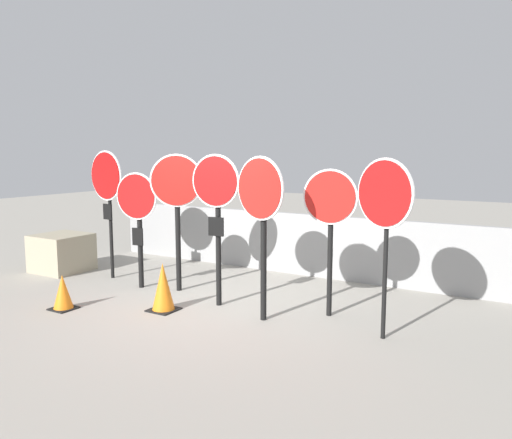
{
  "coord_description": "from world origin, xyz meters",
  "views": [
    {
      "loc": [
        4.38,
        -6.21,
        2.33
      ],
      "look_at": [
        0.69,
        0.0,
        1.37
      ],
      "focal_mm": 35.0,
      "sensor_mm": 36.0,
      "label": 1
    }
  ],
  "objects_px": {
    "stop_sign_6": "(385,204)",
    "traffic_cone_1": "(63,292)",
    "stop_sign_1": "(137,210)",
    "stop_sign_2": "(177,196)",
    "stop_sign_0": "(107,185)",
    "stop_sign_3": "(216,201)",
    "traffic_cone_0": "(163,287)",
    "storage_crate": "(62,253)",
    "stop_sign_4": "(261,206)",
    "stop_sign_5": "(330,212)"
  },
  "relations": [
    {
      "from": "traffic_cone_1",
      "to": "storage_crate",
      "type": "height_order",
      "value": "storage_crate"
    },
    {
      "from": "traffic_cone_1",
      "to": "storage_crate",
      "type": "bearing_deg",
      "value": 142.06
    },
    {
      "from": "stop_sign_1",
      "to": "stop_sign_3",
      "type": "relative_size",
      "value": 0.87
    },
    {
      "from": "stop_sign_6",
      "to": "traffic_cone_1",
      "type": "xyz_separation_m",
      "value": [
        -4.47,
        -1.23,
        -1.46
      ]
    },
    {
      "from": "stop_sign_5",
      "to": "traffic_cone_1",
      "type": "xyz_separation_m",
      "value": [
        -3.56,
        -1.72,
        -1.25
      ]
    },
    {
      "from": "stop_sign_6",
      "to": "storage_crate",
      "type": "xyz_separation_m",
      "value": [
        -6.56,
        0.39,
        -1.35
      ]
    },
    {
      "from": "stop_sign_3",
      "to": "traffic_cone_1",
      "type": "height_order",
      "value": "stop_sign_3"
    },
    {
      "from": "stop_sign_2",
      "to": "stop_sign_3",
      "type": "bearing_deg",
      "value": -50.45
    },
    {
      "from": "stop_sign_0",
      "to": "storage_crate",
      "type": "relative_size",
      "value": 2.49
    },
    {
      "from": "stop_sign_0",
      "to": "storage_crate",
      "type": "bearing_deg",
      "value": -168.7
    },
    {
      "from": "stop_sign_2",
      "to": "stop_sign_6",
      "type": "height_order",
      "value": "stop_sign_2"
    },
    {
      "from": "stop_sign_1",
      "to": "stop_sign_2",
      "type": "relative_size",
      "value": 0.87
    },
    {
      "from": "stop_sign_0",
      "to": "traffic_cone_0",
      "type": "distance_m",
      "value": 2.74
    },
    {
      "from": "stop_sign_2",
      "to": "stop_sign_4",
      "type": "xyz_separation_m",
      "value": [
        1.96,
        -0.58,
        -0.0
      ]
    },
    {
      "from": "stop_sign_4",
      "to": "stop_sign_6",
      "type": "height_order",
      "value": "stop_sign_4"
    },
    {
      "from": "stop_sign_1",
      "to": "stop_sign_6",
      "type": "distance_m",
      "value": 4.34
    },
    {
      "from": "stop_sign_1",
      "to": "stop_sign_5",
      "type": "distance_m",
      "value": 3.42
    },
    {
      "from": "stop_sign_5",
      "to": "traffic_cone_0",
      "type": "distance_m",
      "value": 2.7
    },
    {
      "from": "stop_sign_4",
      "to": "storage_crate",
      "type": "bearing_deg",
      "value": -170.86
    },
    {
      "from": "stop_sign_2",
      "to": "stop_sign_1",
      "type": "bearing_deg",
      "value": 163.07
    },
    {
      "from": "stop_sign_2",
      "to": "stop_sign_6",
      "type": "relative_size",
      "value": 1.02
    },
    {
      "from": "stop_sign_3",
      "to": "stop_sign_4",
      "type": "relative_size",
      "value": 1.01
    },
    {
      "from": "stop_sign_1",
      "to": "stop_sign_0",
      "type": "bearing_deg",
      "value": 159.01
    },
    {
      "from": "stop_sign_0",
      "to": "stop_sign_6",
      "type": "distance_m",
      "value": 5.3
    },
    {
      "from": "stop_sign_1",
      "to": "traffic_cone_0",
      "type": "relative_size",
      "value": 2.78
    },
    {
      "from": "stop_sign_4",
      "to": "stop_sign_6",
      "type": "relative_size",
      "value": 1.01
    },
    {
      "from": "traffic_cone_0",
      "to": "storage_crate",
      "type": "distance_m",
      "value": 3.54
    },
    {
      "from": "traffic_cone_0",
      "to": "storage_crate",
      "type": "xyz_separation_m",
      "value": [
        -3.42,
        0.9,
        0.01
      ]
    },
    {
      "from": "stop_sign_0",
      "to": "stop_sign_6",
      "type": "height_order",
      "value": "stop_sign_0"
    },
    {
      "from": "stop_sign_0",
      "to": "stop_sign_5",
      "type": "distance_m",
      "value": 4.38
    },
    {
      "from": "stop_sign_6",
      "to": "traffic_cone_0",
      "type": "xyz_separation_m",
      "value": [
        -3.13,
        -0.51,
        -1.36
      ]
    },
    {
      "from": "stop_sign_2",
      "to": "stop_sign_6",
      "type": "bearing_deg",
      "value": -39.07
    },
    {
      "from": "stop_sign_3",
      "to": "stop_sign_4",
      "type": "xyz_separation_m",
      "value": [
        0.92,
        -0.24,
        0.01
      ]
    },
    {
      "from": "stop_sign_1",
      "to": "traffic_cone_1",
      "type": "bearing_deg",
      "value": -103.62
    },
    {
      "from": "stop_sign_6",
      "to": "storage_crate",
      "type": "relative_size",
      "value": 2.38
    },
    {
      "from": "stop_sign_2",
      "to": "stop_sign_3",
      "type": "distance_m",
      "value": 1.1
    },
    {
      "from": "stop_sign_4",
      "to": "stop_sign_5",
      "type": "xyz_separation_m",
      "value": [
        0.74,
        0.64,
        -0.11
      ]
    },
    {
      "from": "stop_sign_5",
      "to": "stop_sign_0",
      "type": "bearing_deg",
      "value": 173.09
    },
    {
      "from": "stop_sign_2",
      "to": "stop_sign_3",
      "type": "relative_size",
      "value": 1.0
    },
    {
      "from": "stop_sign_1",
      "to": "stop_sign_5",
      "type": "relative_size",
      "value": 0.95
    },
    {
      "from": "stop_sign_0",
      "to": "storage_crate",
      "type": "distance_m",
      "value": 1.88
    },
    {
      "from": "stop_sign_1",
      "to": "stop_sign_6",
      "type": "height_order",
      "value": "stop_sign_6"
    },
    {
      "from": "stop_sign_1",
      "to": "stop_sign_3",
      "type": "xyz_separation_m",
      "value": [
        1.75,
        -0.15,
        0.24
      ]
    },
    {
      "from": "traffic_cone_0",
      "to": "traffic_cone_1",
      "type": "bearing_deg",
      "value": -151.56
    },
    {
      "from": "traffic_cone_1",
      "to": "stop_sign_4",
      "type": "bearing_deg",
      "value": 20.96
    },
    {
      "from": "stop_sign_4",
      "to": "traffic_cone_1",
      "type": "distance_m",
      "value": 3.31
    },
    {
      "from": "stop_sign_0",
      "to": "stop_sign_3",
      "type": "height_order",
      "value": "stop_sign_0"
    },
    {
      "from": "stop_sign_4",
      "to": "storage_crate",
      "type": "relative_size",
      "value": 2.4
    },
    {
      "from": "stop_sign_1",
      "to": "traffic_cone_0",
      "type": "distance_m",
      "value": 1.73
    },
    {
      "from": "stop_sign_6",
      "to": "traffic_cone_1",
      "type": "height_order",
      "value": "stop_sign_6"
    }
  ]
}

